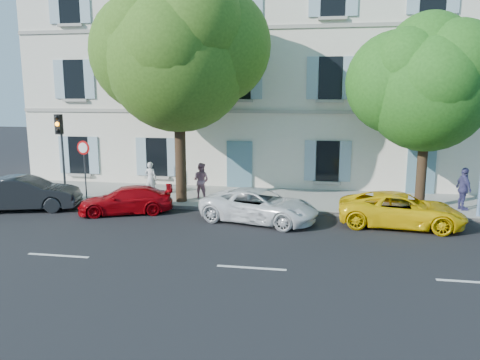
% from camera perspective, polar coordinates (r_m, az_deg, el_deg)
% --- Properties ---
extents(ground, '(90.00, 90.00, 0.00)m').
position_cam_1_polar(ground, '(17.34, 3.36, -5.91)').
color(ground, black).
extents(sidewalk, '(36.00, 4.50, 0.15)m').
position_cam_1_polar(sidewalk, '(21.60, 4.70, -2.38)').
color(sidewalk, '#A09E96').
rests_on(sidewalk, ground).
extents(kerb, '(36.00, 0.16, 0.16)m').
position_cam_1_polar(kerb, '(19.50, 4.12, -3.79)').
color(kerb, '#9E998E').
rests_on(kerb, ground).
extents(building, '(28.00, 7.00, 12.00)m').
position_cam_1_polar(building, '(26.80, 6.04, 12.88)').
color(building, silver).
rests_on(building, ground).
extents(car_dark_sedan, '(4.62, 2.67, 1.44)m').
position_cam_1_polar(car_dark_sedan, '(21.77, -24.67, -1.50)').
color(car_dark_sedan, black).
rests_on(car_dark_sedan, ground).
extents(car_red_coupe, '(4.12, 2.76, 1.11)m').
position_cam_1_polar(car_red_coupe, '(19.88, -13.73, -2.39)').
color(car_red_coupe, '#9E040A').
rests_on(car_red_coupe, ground).
extents(car_white_coupe, '(4.90, 3.13, 1.26)m').
position_cam_1_polar(car_white_coupe, '(18.06, 2.37, -3.15)').
color(car_white_coupe, white).
rests_on(car_white_coupe, ground).
extents(car_yellow_supercar, '(4.72, 2.49, 1.26)m').
position_cam_1_polar(car_yellow_supercar, '(18.42, 19.05, -3.45)').
color(car_yellow_supercar, yellow).
rests_on(car_yellow_supercar, ground).
extents(tree_left, '(6.16, 6.16, 9.54)m').
position_cam_1_polar(tree_left, '(20.56, -7.55, 14.35)').
color(tree_left, '#3A2819').
rests_on(tree_left, sidewalk).
extents(tree_right, '(4.94, 4.94, 7.61)m').
position_cam_1_polar(tree_right, '(20.32, 21.88, 10.17)').
color(tree_right, '#3A2819').
rests_on(tree_right, sidewalk).
extents(traffic_light, '(0.33, 0.43, 3.82)m').
position_cam_1_polar(traffic_light, '(22.65, -21.06, 4.82)').
color(traffic_light, '#383A3D').
rests_on(traffic_light, sidewalk).
extents(road_sign, '(0.62, 0.13, 2.68)m').
position_cam_1_polar(road_sign, '(21.90, -18.49, 2.62)').
color(road_sign, '#383A3D').
rests_on(road_sign, sidewalk).
extents(pedestrian_a, '(0.60, 0.42, 1.57)m').
position_cam_1_polar(pedestrian_a, '(22.45, -10.83, 0.20)').
color(pedestrian_a, silver).
rests_on(pedestrian_a, sidewalk).
extents(pedestrian_b, '(0.93, 0.81, 1.63)m').
position_cam_1_polar(pedestrian_b, '(21.43, -4.77, -0.05)').
color(pedestrian_b, '#B47381').
rests_on(pedestrian_b, sidewalk).
extents(pedestrian_c, '(0.66, 1.11, 1.77)m').
position_cam_1_polar(pedestrian_c, '(21.26, 25.61, -0.98)').
color(pedestrian_c, '#45437B').
rests_on(pedestrian_c, sidewalk).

